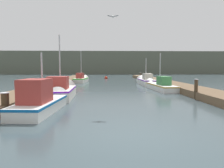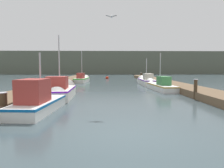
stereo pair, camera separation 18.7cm
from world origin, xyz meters
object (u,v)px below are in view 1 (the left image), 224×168
Objects in this scene: fishing_boat_3 at (145,81)px; seagull_lead at (113,16)px; fishing_boat_4 at (82,79)px; mooring_piling_1 at (5,104)px; fishing_boat_0 at (43,101)px; fishing_boat_1 at (61,90)px; mooring_piling_2 at (60,85)px; channel_buoy at (106,78)px; mooring_piling_0 at (196,89)px; fishing_boat_2 at (159,85)px; mooring_piling_3 at (140,76)px.

seagull_lead reaches higher than fishing_boat_3.
mooring_piling_1 is at bearing -88.02° from fishing_boat_4.
fishing_boat_3 is at bearing 65.51° from fishing_boat_0.
fishing_boat_1 reaches higher than fishing_boat_0.
mooring_piling_2 is (-1.04, 4.59, 0.02)m from fishing_boat_1.
fishing_boat_4 is 8.96m from channel_buoy.
fishing_boat_0 is at bearing -160.64° from mooring_piling_0.
fishing_boat_2 is 11.37× the size of seagull_lead.
fishing_boat_0 is 0.92× the size of fishing_boat_4.
fishing_boat_2 is 4.77× the size of mooring_piling_0.
mooring_piling_0 is 11.58m from mooring_piling_2.
fishing_boat_2 is at bearing 98.45° from mooring_piling_0.
mooring_piling_2 is (-0.81, -9.93, 0.07)m from fishing_boat_4.
seagull_lead is (0.18, -26.37, 4.47)m from channel_buoy.
mooring_piling_3 is (10.00, 14.41, 0.14)m from mooring_piling_2.
seagull_lead is at bearing -89.62° from channel_buoy.
fishing_boat_0 is 8.59× the size of seagull_lead.
fishing_boat_0 reaches higher than mooring_piling_1.
fishing_boat_1 is 8.56× the size of seagull_lead.
seagull_lead is (-5.48, -22.62, 4.01)m from mooring_piling_3.
fishing_boat_0 is 0.79× the size of fishing_boat_3.
fishing_boat_3 is 6.16× the size of mooring_piling_2.
fishing_boat_3 reaches higher than fishing_boat_0.
fishing_boat_2 is at bearing 47.26° from mooring_piling_1.
mooring_piling_3 is at bearing 84.53° from fishing_boat_3.
mooring_piling_3 is 6.81m from channel_buoy.
fishing_boat_0 is 3.81× the size of mooring_piling_3.
mooring_piling_1 is 1.05× the size of mooring_piling_2.
mooring_piling_2 is 10.24m from seagull_lead.
mooring_piling_0 is at bearing -29.68° from mooring_piling_2.
seagull_lead is at bearing 15.16° from fishing_boat_0.
mooring_piling_0 reaches higher than channel_buoy.
fishing_boat_0 is at bearing 41.82° from mooring_piling_1.
seagull_lead is at bearing -73.79° from fishing_boat_4.
fishing_boat_1 is at bearing -84.43° from fishing_boat_4.
fishing_boat_4 is at bearing 127.19° from fishing_boat_2.
fishing_boat_3 is (8.04, 10.34, -0.02)m from fishing_boat_1.
fishing_boat_1 is 13.10m from fishing_boat_3.
mooring_piling_3 is at bearing 67.46° from mooring_piling_1.
fishing_boat_4 reaches higher than fishing_boat_2.
fishing_boat_0 is at bearing -84.39° from fishing_boat_4.
fishing_boat_3 is at bearing -96.04° from mooring_piling_3.
mooring_piling_2 is 0.90× the size of channel_buoy.
fishing_boat_3 is 18.22m from mooring_piling_1.
mooring_piling_2 is at bearing -147.12° from fishing_boat_3.
fishing_boat_1 is 3.80× the size of mooring_piling_3.
mooring_piling_2 is (-9.08, -5.75, 0.04)m from fishing_boat_3.
mooring_piling_3 is (10.12, 24.39, 0.11)m from mooring_piling_1.
fishing_boat_2 reaches higher than fishing_boat_0.
mooring_piling_3 is (0.92, 8.66, 0.18)m from fishing_boat_3.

